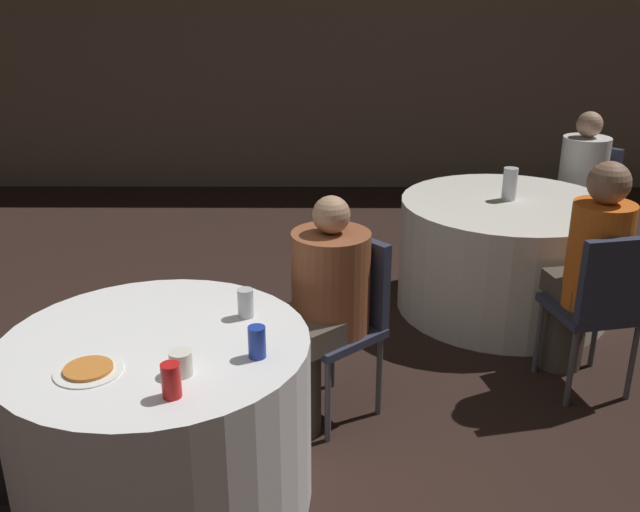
{
  "coord_description": "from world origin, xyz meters",
  "views": [
    {
      "loc": [
        0.75,
        -2.35,
        2.03
      ],
      "look_at": [
        0.73,
        0.73,
        0.83
      ],
      "focal_mm": 40.0,
      "sensor_mm": 36.0,
      "label": 1
    }
  ],
  "objects_px": {
    "chair_far_northeast": "(585,195)",
    "person_orange_shirt": "(586,274)",
    "table_far": "(504,255)",
    "bottle_far": "(510,184)",
    "chair_near_northeast": "(344,308)",
    "soda_can_silver": "(246,303)",
    "person_white_shirt": "(576,193)",
    "chair_far_south": "(602,299)",
    "pizza_plate_near": "(88,370)",
    "person_floral_shirt": "(320,310)",
    "soda_can_red": "(171,380)",
    "soda_can_blue": "(257,342)",
    "table_near": "(162,421)"
  },
  "relations": [
    {
      "from": "chair_near_northeast",
      "to": "soda_can_red",
      "type": "height_order",
      "value": "chair_near_northeast"
    },
    {
      "from": "soda_can_silver",
      "to": "soda_can_red",
      "type": "bearing_deg",
      "value": -107.01
    },
    {
      "from": "soda_can_red",
      "to": "pizza_plate_near",
      "type": "bearing_deg",
      "value": 154.43
    },
    {
      "from": "chair_near_northeast",
      "to": "pizza_plate_near",
      "type": "distance_m",
      "value": 1.32
    },
    {
      "from": "table_far",
      "to": "pizza_plate_near",
      "type": "height_order",
      "value": "pizza_plate_near"
    },
    {
      "from": "chair_near_northeast",
      "to": "bottle_far",
      "type": "relative_size",
      "value": 4.4
    },
    {
      "from": "soda_can_blue",
      "to": "soda_can_red",
      "type": "xyz_separation_m",
      "value": [
        -0.26,
        -0.27,
        0.0
      ]
    },
    {
      "from": "chair_near_northeast",
      "to": "bottle_far",
      "type": "height_order",
      "value": "bottle_far"
    },
    {
      "from": "chair_far_south",
      "to": "soda_can_red",
      "type": "distance_m",
      "value": 2.24
    },
    {
      "from": "pizza_plate_near",
      "to": "person_floral_shirt",
      "type": "bearing_deg",
      "value": 44.4
    },
    {
      "from": "person_white_shirt",
      "to": "pizza_plate_near",
      "type": "height_order",
      "value": "person_white_shirt"
    },
    {
      "from": "soda_can_silver",
      "to": "bottle_far",
      "type": "bearing_deg",
      "value": 48.42
    },
    {
      "from": "soda_can_red",
      "to": "soda_can_silver",
      "type": "bearing_deg",
      "value": 72.99
    },
    {
      "from": "pizza_plate_near",
      "to": "soda_can_red",
      "type": "bearing_deg",
      "value": -25.57
    },
    {
      "from": "chair_near_northeast",
      "to": "soda_can_silver",
      "type": "xyz_separation_m",
      "value": [
        -0.42,
        -0.46,
        0.24
      ]
    },
    {
      "from": "chair_near_northeast",
      "to": "chair_far_northeast",
      "type": "distance_m",
      "value": 2.67
    },
    {
      "from": "person_orange_shirt",
      "to": "soda_can_red",
      "type": "xyz_separation_m",
      "value": [
        -1.86,
        -1.34,
        0.18
      ]
    },
    {
      "from": "table_far",
      "to": "bottle_far",
      "type": "distance_m",
      "value": 0.47
    },
    {
      "from": "table_far",
      "to": "person_floral_shirt",
      "type": "distance_m",
      "value": 1.75
    },
    {
      "from": "table_near",
      "to": "soda_can_red",
      "type": "bearing_deg",
      "value": -69.15
    },
    {
      "from": "person_white_shirt",
      "to": "person_floral_shirt",
      "type": "relative_size",
      "value": 1.03
    },
    {
      "from": "chair_far_northeast",
      "to": "person_floral_shirt",
      "type": "relative_size",
      "value": 0.79
    },
    {
      "from": "chair_near_northeast",
      "to": "chair_far_south",
      "type": "bearing_deg",
      "value": -127.0
    },
    {
      "from": "person_white_shirt",
      "to": "soda_can_blue",
      "type": "relative_size",
      "value": 9.55
    },
    {
      "from": "soda_can_silver",
      "to": "person_orange_shirt",
      "type": "bearing_deg",
      "value": 23.71
    },
    {
      "from": "chair_near_northeast",
      "to": "person_floral_shirt",
      "type": "xyz_separation_m",
      "value": [
        -0.12,
        -0.11,
        0.04
      ]
    },
    {
      "from": "bottle_far",
      "to": "soda_can_silver",
      "type": "bearing_deg",
      "value": -131.58
    },
    {
      "from": "person_orange_shirt",
      "to": "bottle_far",
      "type": "bearing_deg",
      "value": 89.41
    },
    {
      "from": "chair_far_south",
      "to": "soda_can_silver",
      "type": "relative_size",
      "value": 7.34
    },
    {
      "from": "chair_far_south",
      "to": "person_orange_shirt",
      "type": "height_order",
      "value": "person_orange_shirt"
    },
    {
      "from": "chair_near_northeast",
      "to": "person_white_shirt",
      "type": "bearing_deg",
      "value": -85.05
    },
    {
      "from": "person_floral_shirt",
      "to": "person_white_shirt",
      "type": "bearing_deg",
      "value": -85.34
    },
    {
      "from": "chair_near_northeast",
      "to": "person_floral_shirt",
      "type": "relative_size",
      "value": 0.79
    },
    {
      "from": "chair_far_south",
      "to": "person_floral_shirt",
      "type": "xyz_separation_m",
      "value": [
        -1.4,
        -0.22,
        0.04
      ]
    },
    {
      "from": "chair_far_south",
      "to": "person_floral_shirt",
      "type": "relative_size",
      "value": 0.79
    },
    {
      "from": "table_near",
      "to": "chair_far_northeast",
      "type": "height_order",
      "value": "chair_far_northeast"
    },
    {
      "from": "pizza_plate_near",
      "to": "soda_can_blue",
      "type": "bearing_deg",
      "value": 10.57
    },
    {
      "from": "table_far",
      "to": "person_white_shirt",
      "type": "relative_size",
      "value": 1.16
    },
    {
      "from": "table_far",
      "to": "pizza_plate_near",
      "type": "xyz_separation_m",
      "value": [
        -2.0,
        -2.08,
        0.37
      ]
    },
    {
      "from": "chair_near_northeast",
      "to": "soda_can_silver",
      "type": "bearing_deg",
      "value": 95.71
    },
    {
      "from": "chair_far_south",
      "to": "bottle_far",
      "type": "bearing_deg",
      "value": 89.49
    },
    {
      "from": "chair_far_northeast",
      "to": "person_orange_shirt",
      "type": "relative_size",
      "value": 0.73
    },
    {
      "from": "pizza_plate_near",
      "to": "table_far",
      "type": "bearing_deg",
      "value": 46.13
    },
    {
      "from": "person_floral_shirt",
      "to": "bottle_far",
      "type": "height_order",
      "value": "person_floral_shirt"
    },
    {
      "from": "soda_can_silver",
      "to": "person_white_shirt",
      "type": "bearing_deg",
      "value": 47.05
    },
    {
      "from": "chair_near_northeast",
      "to": "chair_far_south",
      "type": "xyz_separation_m",
      "value": [
        1.28,
        0.11,
        0.0
      ]
    },
    {
      "from": "soda_can_red",
      "to": "bottle_far",
      "type": "relative_size",
      "value": 0.6
    },
    {
      "from": "table_far",
      "to": "bottle_far",
      "type": "relative_size",
      "value": 6.62
    },
    {
      "from": "pizza_plate_near",
      "to": "bottle_far",
      "type": "distance_m",
      "value": 2.92
    },
    {
      "from": "person_floral_shirt",
      "to": "pizza_plate_near",
      "type": "relative_size",
      "value": 4.63
    }
  ]
}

